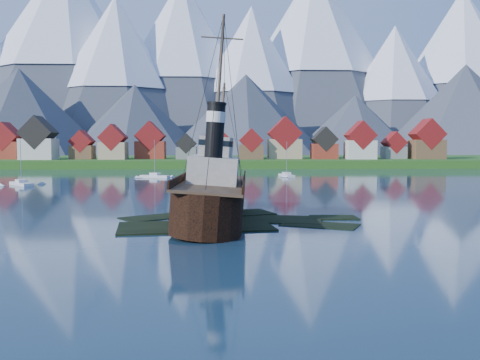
{
  "coord_description": "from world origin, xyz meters",
  "views": [
    {
      "loc": [
        0.09,
        -64.62,
        10.11
      ],
      "look_at": [
        2.55,
        6.0,
        5.0
      ],
      "focal_mm": 40.0,
      "sensor_mm": 36.0,
      "label": 1
    }
  ],
  "objects_px": {
    "sailboat_c": "(155,177)",
    "tugboat_wreck": "(212,194)",
    "sailboat_a": "(21,184)",
    "sailboat_e": "(287,176)"
  },
  "relations": [
    {
      "from": "tugboat_wreck",
      "to": "sailboat_e",
      "type": "bearing_deg",
      "value": 79.48
    },
    {
      "from": "tugboat_wreck",
      "to": "sailboat_c",
      "type": "relative_size",
      "value": 3.05
    },
    {
      "from": "sailboat_c",
      "to": "tugboat_wreck",
      "type": "bearing_deg",
      "value": -146.89
    },
    {
      "from": "sailboat_c",
      "to": "sailboat_e",
      "type": "relative_size",
      "value": 1.05
    },
    {
      "from": "sailboat_a",
      "to": "sailboat_e",
      "type": "xyz_separation_m",
      "value": [
        64.96,
        28.78,
        -0.02
      ]
    },
    {
      "from": "tugboat_wreck",
      "to": "sailboat_a",
      "type": "distance_m",
      "value": 71.43
    },
    {
      "from": "tugboat_wreck",
      "to": "sailboat_e",
      "type": "xyz_separation_m",
      "value": [
        20.04,
        84.23,
        -3.1
      ]
    },
    {
      "from": "sailboat_c",
      "to": "sailboat_a",
      "type": "bearing_deg",
      "value": 153.67
    },
    {
      "from": "sailboat_a",
      "to": "sailboat_c",
      "type": "height_order",
      "value": "sailboat_a"
    },
    {
      "from": "sailboat_e",
      "to": "tugboat_wreck",
      "type": "bearing_deg",
      "value": -113.93
    }
  ]
}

